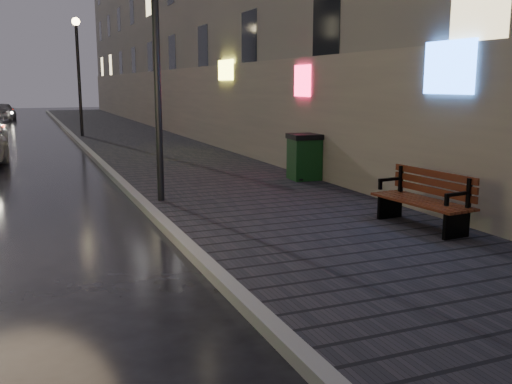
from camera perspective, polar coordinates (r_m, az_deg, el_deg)
ground at (r=6.03m, az=-13.84°, el=-14.29°), size 120.00×120.00×0.00m
sidewalk at (r=26.95m, az=-12.40°, el=5.31°), size 4.60×58.00×0.15m
curb at (r=26.64m, az=-17.51°, el=5.00°), size 0.20×58.00×0.15m
building_near at (r=31.67m, az=-8.24°, el=17.88°), size 1.80×50.00×13.00m
lamp_near at (r=11.76m, az=-9.98°, el=15.32°), size 0.36×0.36×5.28m
lamp_far at (r=27.57m, az=-17.36°, el=12.30°), size 0.36×0.36×5.28m
bench at (r=9.94m, az=16.53°, el=-0.68°), size 0.81×1.92×0.95m
trash_bin at (r=14.37m, az=4.86°, el=3.57°), size 0.81×0.81×1.15m
car_far at (r=43.61m, az=-24.05°, el=7.37°), size 1.91×3.88×1.27m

